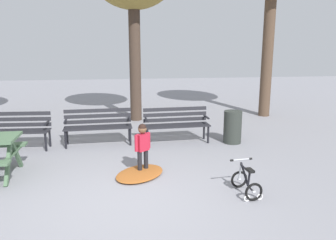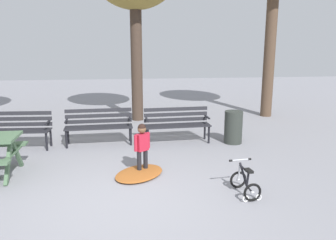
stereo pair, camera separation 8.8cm
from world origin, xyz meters
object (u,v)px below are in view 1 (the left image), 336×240
at_px(park_bench_right, 176,122).
at_px(trash_bin, 233,127).
at_px(park_bench_far_left, 15,127).
at_px(park_bench_left, 98,124).
at_px(kids_bicycle, 246,183).
at_px(child_standing, 143,145).

bearing_deg(park_bench_right, trash_bin, -10.42).
relative_size(park_bench_right, trash_bin, 2.04).
distance_m(park_bench_far_left, park_bench_left, 1.89).
bearing_deg(trash_bin, park_bench_right, 169.58).
xyz_separation_m(park_bench_right, kids_bicycle, (0.68, -3.12, -0.31)).
height_order(park_bench_far_left, child_standing, child_standing).
bearing_deg(park_bench_left, kids_bicycle, -50.98).
distance_m(park_bench_left, park_bench_right, 1.90).
bearing_deg(park_bench_left, park_bench_far_left, -176.27).
height_order(park_bench_far_left, park_bench_right, same).
relative_size(kids_bicycle, trash_bin, 0.74).
xyz_separation_m(child_standing, trash_bin, (2.30, 1.69, -0.16)).
relative_size(park_bench_far_left, park_bench_left, 1.00).
xyz_separation_m(park_bench_far_left, child_standing, (2.85, -1.88, 0.04)).
bearing_deg(child_standing, park_bench_left, 115.57).
bearing_deg(trash_bin, kids_bicycle, -103.35).
height_order(park_bench_right, trash_bin, park_bench_right).
xyz_separation_m(park_bench_left, park_bench_right, (1.90, -0.06, 0.00)).
relative_size(park_bench_far_left, child_standing, 1.70).
height_order(park_bench_right, kids_bicycle, park_bench_right).
height_order(park_bench_right, child_standing, child_standing).
distance_m(park_bench_far_left, park_bench_right, 3.79).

